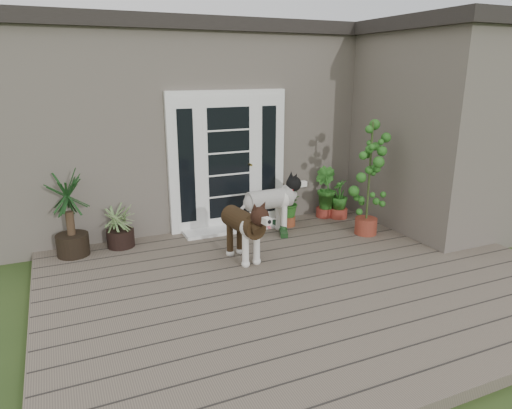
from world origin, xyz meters
name	(u,v)px	position (x,y,z in m)	size (l,w,h in m)	color
deck	(308,282)	(0.00, 0.40, 0.06)	(6.20, 4.60, 0.12)	#6B5B4C
house_main	(201,124)	(0.00, 4.65, 1.55)	(7.40, 4.00, 3.10)	#665E54
roof_main	(197,33)	(0.00, 4.65, 3.20)	(7.60, 4.20, 0.20)	#2D2826
house_wing	(435,136)	(2.90, 1.50, 1.55)	(1.60, 2.40, 3.10)	#665E54
roof_wing	(447,25)	(2.90, 1.50, 3.20)	(1.80, 2.60, 0.20)	#2D2826
door_unit	(228,161)	(-0.20, 2.60, 1.19)	(1.90, 0.14, 2.15)	white
door_step	(234,228)	(-0.20, 2.40, 0.14)	(1.60, 0.40, 0.05)	white
brindle_dog	(243,232)	(-0.52, 1.24, 0.51)	(0.40, 0.93, 0.78)	#3F2B16
white_dog	(270,209)	(0.25, 2.03, 0.52)	(0.41, 0.95, 0.80)	white
spider_plant	(119,224)	(-1.94, 2.39, 0.46)	(0.64, 0.64, 0.68)	#90B46F
yucca	(69,214)	(-2.58, 2.32, 0.71)	(0.81, 0.81, 1.18)	black
herb_a	(288,209)	(0.68, 2.24, 0.41)	(0.45, 0.45, 0.57)	#24641C
herb_b	(325,199)	(1.47, 2.40, 0.44)	(0.43, 0.43, 0.64)	#2A601B
herb_c	(339,203)	(1.67, 2.26, 0.38)	(0.33, 0.33, 0.52)	#164D19
sapling	(369,177)	(1.60, 1.41, 1.01)	(0.52, 0.52, 1.78)	#17531A
clog_left	(278,225)	(0.49, 2.20, 0.17)	(0.14, 0.30, 0.09)	#13311C
clog_right	(284,232)	(0.41, 1.85, 0.17)	(0.15, 0.32, 0.10)	#163615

